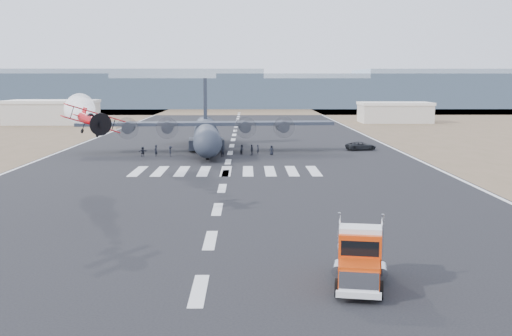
{
  "coord_description": "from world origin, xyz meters",
  "views": [
    {
      "loc": [
        2.85,
        -36.55,
        12.35
      ],
      "look_at": [
        3.72,
        24.03,
        4.0
      ],
      "focal_mm": 45.0,
      "sensor_mm": 36.0,
      "label": 1
    }
  ],
  "objects_px": {
    "transport_aircraft": "(206,132)",
    "crew_c": "(171,151)",
    "hangar_right": "(395,112)",
    "crew_a": "(258,149)",
    "aerobatic_biplane": "(91,120)",
    "crew_h": "(222,151)",
    "crew_g": "(156,151)",
    "crew_b": "(242,150)",
    "crew_f": "(143,152)",
    "support_vehicle": "(361,146)",
    "hangar_left": "(52,112)",
    "crew_e": "(272,150)",
    "crew_d": "(252,150)",
    "semi_truck": "(360,256)"
  },
  "relations": [
    {
      "from": "transport_aircraft",
      "to": "crew_d",
      "type": "bearing_deg",
      "value": -46.07
    },
    {
      "from": "hangar_left",
      "to": "crew_g",
      "type": "relative_size",
      "value": 13.15
    },
    {
      "from": "hangar_left",
      "to": "aerobatic_biplane",
      "type": "xyz_separation_m",
      "value": [
        40.79,
        -123.65,
        5.38
      ]
    },
    {
      "from": "crew_f",
      "to": "crew_a",
      "type": "bearing_deg",
      "value": 170.69
    },
    {
      "from": "semi_truck",
      "to": "crew_a",
      "type": "bearing_deg",
      "value": 104.86
    },
    {
      "from": "aerobatic_biplane",
      "to": "crew_h",
      "type": "bearing_deg",
      "value": 60.33
    },
    {
      "from": "transport_aircraft",
      "to": "crew_a",
      "type": "bearing_deg",
      "value": -35.62
    },
    {
      "from": "aerobatic_biplane",
      "to": "crew_h",
      "type": "distance_m",
      "value": 46.87
    },
    {
      "from": "transport_aircraft",
      "to": "crew_h",
      "type": "xyz_separation_m",
      "value": [
        3.07,
        -9.18,
        -2.37
      ]
    },
    {
      "from": "aerobatic_biplane",
      "to": "crew_e",
      "type": "distance_m",
      "value": 51.51
    },
    {
      "from": "transport_aircraft",
      "to": "crew_c",
      "type": "relative_size",
      "value": 25.99
    },
    {
      "from": "crew_a",
      "to": "crew_d",
      "type": "height_order",
      "value": "crew_d"
    },
    {
      "from": "crew_f",
      "to": "crew_e",
      "type": "bearing_deg",
      "value": 166.31
    },
    {
      "from": "crew_a",
      "to": "crew_c",
      "type": "relative_size",
      "value": 0.92
    },
    {
      "from": "crew_b",
      "to": "crew_g",
      "type": "bearing_deg",
      "value": 136.89
    },
    {
      "from": "crew_a",
      "to": "crew_b",
      "type": "xyz_separation_m",
      "value": [
        -2.66,
        -0.55,
        0.04
      ]
    },
    {
      "from": "semi_truck",
      "to": "crew_h",
      "type": "bearing_deg",
      "value": 110.2
    },
    {
      "from": "semi_truck",
      "to": "crew_e",
      "type": "height_order",
      "value": "semi_truck"
    },
    {
      "from": "crew_e",
      "to": "support_vehicle",
      "type": "bearing_deg",
      "value": 27.46
    },
    {
      "from": "support_vehicle",
      "to": "crew_f",
      "type": "xyz_separation_m",
      "value": [
        -37.16,
        -9.04,
        0.05
      ]
    },
    {
      "from": "crew_a",
      "to": "crew_e",
      "type": "distance_m",
      "value": 2.55
    },
    {
      "from": "aerobatic_biplane",
      "to": "crew_b",
      "type": "height_order",
      "value": "aerobatic_biplane"
    },
    {
      "from": "hangar_left",
      "to": "crew_b",
      "type": "distance_m",
      "value": 92.81
    },
    {
      "from": "semi_truck",
      "to": "support_vehicle",
      "type": "bearing_deg",
      "value": 90.63
    },
    {
      "from": "crew_f",
      "to": "crew_b",
      "type": "bearing_deg",
      "value": 170.31
    },
    {
      "from": "crew_e",
      "to": "crew_g",
      "type": "bearing_deg",
      "value": -171.65
    },
    {
      "from": "hangar_left",
      "to": "crew_h",
      "type": "relative_size",
      "value": 13.73
    },
    {
      "from": "support_vehicle",
      "to": "crew_b",
      "type": "height_order",
      "value": "crew_b"
    },
    {
      "from": "crew_c",
      "to": "aerobatic_biplane",
      "type": "bearing_deg",
      "value": 169.82
    },
    {
      "from": "hangar_left",
      "to": "crew_a",
      "type": "bearing_deg",
      "value": -52.84
    },
    {
      "from": "crew_g",
      "to": "crew_e",
      "type": "bearing_deg",
      "value": 107.67
    },
    {
      "from": "hangar_left",
      "to": "crew_g",
      "type": "distance_m",
      "value": 87.48
    },
    {
      "from": "hangar_left",
      "to": "crew_h",
      "type": "xyz_separation_m",
      "value": [
        50.8,
        -78.55,
        -2.52
      ]
    },
    {
      "from": "aerobatic_biplane",
      "to": "crew_g",
      "type": "xyz_separation_m",
      "value": [
        -0.76,
        45.9,
        -7.85
      ]
    },
    {
      "from": "semi_truck",
      "to": "crew_c",
      "type": "distance_m",
      "value": 68.79
    },
    {
      "from": "crew_h",
      "to": "crew_e",
      "type": "bearing_deg",
      "value": 159.9
    },
    {
      "from": "hangar_right",
      "to": "semi_truck",
      "type": "relative_size",
      "value": 2.49
    },
    {
      "from": "crew_a",
      "to": "crew_g",
      "type": "distance_m",
      "value": 16.94
    },
    {
      "from": "support_vehicle",
      "to": "crew_d",
      "type": "bearing_deg",
      "value": 98.18
    },
    {
      "from": "crew_b",
      "to": "crew_e",
      "type": "xyz_separation_m",
      "value": [
        4.87,
        -0.72,
        -0.03
      ]
    },
    {
      "from": "crew_e",
      "to": "crew_f",
      "type": "height_order",
      "value": "crew_e"
    },
    {
      "from": "crew_c",
      "to": "crew_e",
      "type": "bearing_deg",
      "value": -91.85
    },
    {
      "from": "transport_aircraft",
      "to": "crew_c",
      "type": "height_order",
      "value": "transport_aircraft"
    },
    {
      "from": "crew_d",
      "to": "semi_truck",
      "type": "bearing_deg",
      "value": 15.37
    },
    {
      "from": "semi_truck",
      "to": "crew_f",
      "type": "relative_size",
      "value": 5.19
    },
    {
      "from": "hangar_right",
      "to": "crew_a",
      "type": "bearing_deg",
      "value": -117.34
    },
    {
      "from": "crew_c",
      "to": "crew_f",
      "type": "xyz_separation_m",
      "value": [
        -4.51,
        -0.02,
        -0.05
      ]
    },
    {
      "from": "transport_aircraft",
      "to": "crew_d",
      "type": "distance_m",
      "value": 10.88
    },
    {
      "from": "crew_c",
      "to": "crew_e",
      "type": "relative_size",
      "value": 1.06
    },
    {
      "from": "hangar_right",
      "to": "crew_g",
      "type": "distance_m",
      "value": 101.05
    }
  ]
}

